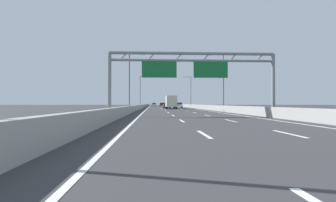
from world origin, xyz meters
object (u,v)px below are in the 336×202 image
Objects in this scene: streetlamp_left_far at (141,90)px; red_car at (162,104)px; silver_car at (154,104)px; streetlamp_right_far at (190,90)px; white_car at (179,105)px; streetlamp_right_mid at (222,78)px; green_car at (167,105)px; streetlamp_left_mid at (131,78)px; box_truck at (171,102)px; sign_gantry at (191,67)px.

streetlamp_left_far is 35.42m from red_car.
streetlamp_right_far is at bearing -73.04° from silver_car.
white_car is 0.97× the size of red_car.
streetlamp_right_mid is 30.60m from green_car.
white_car is 40.39m from red_car.
red_car reaches higher than white_car.
green_car is (7.25, 29.25, -4.65)m from streetlamp_left_mid.
white_car is at bearing 78.06° from box_truck.
streetlamp_left_mid is at bearing -90.00° from streetlamp_left_far.
streetlamp_right_far is 2.06× the size of green_car.
streetlamp_left_mid is at bearing -93.09° from silver_car.
green_car is 46.54m from silver_car.
streetlamp_left_mid is 14.93m from streetlamp_right_mid.
streetlamp_left_mid is at bearing 180.00° from streetlamp_right_mid.
box_truck is (0.42, 37.48, -3.20)m from sign_gantry.
sign_gantry is at bearing -90.64° from box_truck.
streetlamp_right_mid is at bearing 67.64° from sign_gantry.
white_car is at bearing -123.97° from streetlamp_right_far.
box_truck is (0.46, -10.33, 0.87)m from green_car.
box_truck is (7.71, -21.21, -3.78)m from streetlamp_left_far.
sign_gantry is at bearing -93.96° from white_car.
streetlamp_left_mid is 2.06× the size of green_car.
sign_gantry is 4.02× the size of white_car.
streetlamp_left_far reaches higher than green_car.
box_truck reaches higher than white_car.
streetlamp_left_mid is at bearing -110.41° from streetlamp_right_far.
sign_gantry is 1.74× the size of streetlamp_right_far.
green_car is at bearing 104.72° from streetlamp_right_mid.
streetlamp_right_mid reaches higher than box_truck.
silver_car is 1.09× the size of red_car.
streetlamp_right_far is 2.05× the size of silver_car.
streetlamp_left_mid reaches higher than green_car.
white_car is at bearing 96.65° from streetlamp_right_mid.
streetlamp_left_far is 1.00× the size of streetlamp_right_far.
streetlamp_right_mid is 2.05× the size of silver_car.
streetlamp_left_mid is 30.49m from green_car.
box_truck is at bearing -108.80° from streetlamp_right_far.
box_truck is at bearing -101.94° from white_car.
streetlamp_left_mid is (-7.29, 18.56, 0.57)m from sign_gantry.
streetlamp_left_far reaches higher than red_car.
sign_gantry is 3.90× the size of red_car.
streetlamp_left_mid is 1.00× the size of streetlamp_right_mid.
streetlamp_right_far is at bearing 54.77° from green_car.
sign_gantry is 19.95m from streetlamp_left_mid.
streetlamp_right_mid is (14.93, 0.00, 0.00)m from streetlamp_left_mid.
silver_car is (-10.84, 35.55, -4.64)m from streetlamp_right_far.
streetlamp_right_mid reaches higher than white_car.
streetlamp_left_far is at bearing 109.97° from box_truck.
streetlamp_left_far is at bearing 97.08° from sign_gantry.
green_car is 10.37m from box_truck.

